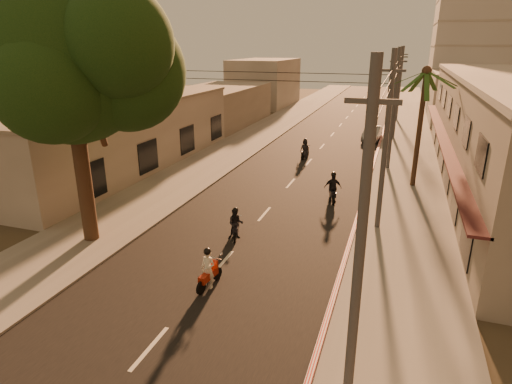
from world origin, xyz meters
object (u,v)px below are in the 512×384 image
palm_tree (426,78)px  scooter_far_a (305,149)px  broadleaf_tree (77,61)px  parked_car (372,133)px  scooter_mid_a (236,224)px  scooter_red (208,270)px  scooter_mid_b (333,188)px

palm_tree → scooter_far_a: 11.86m
broadleaf_tree → parked_car: broadleaf_tree is taller
scooter_far_a → parked_car: (4.80, 9.30, -0.08)m
palm_tree → scooter_mid_a: 15.57m
broadleaf_tree → scooter_mid_a: size_ratio=7.39×
broadleaf_tree → palm_tree: (14.61, 13.86, -1.33)m
parked_car → scooter_far_a: bearing=-112.8°
broadleaf_tree → scooter_far_a: broadleaf_tree is taller
scooter_red → scooter_mid_b: (3.04, 11.41, 0.10)m
broadleaf_tree → scooter_far_a: size_ratio=6.95×
scooter_red → parked_car: scooter_red is taller
scooter_red → scooter_mid_a: bearing=105.9°
palm_tree → scooter_mid_b: (-4.70, -4.65, -6.29)m
scooter_far_a → parked_car: bearing=70.3°
scooter_red → palm_tree: bearing=72.2°
broadleaf_tree → scooter_mid_b: (9.91, 9.21, -7.62)m
scooter_mid_a → scooter_far_a: size_ratio=0.94×
parked_car → scooter_red: bearing=-92.9°
palm_tree → scooter_red: 18.94m
broadleaf_tree → scooter_red: (6.87, -2.21, -7.71)m
palm_tree → parked_car: size_ratio=1.89×
scooter_mid_a → scooter_far_a: bearing=73.9°
scooter_red → scooter_far_a: scooter_red is taller
broadleaf_tree → scooter_far_a: 21.32m
palm_tree → scooter_red: size_ratio=4.67×
scooter_mid_a → parked_car: bearing=63.1°
scooter_red → broadleaf_tree: bearing=170.1°
broadleaf_tree → scooter_mid_b: broadleaf_tree is taller
palm_tree → parked_car: 16.23m
broadleaf_tree → palm_tree: bearing=43.5°
palm_tree → scooter_far_a: size_ratio=4.71×
palm_tree → parked_car: palm_tree is taller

